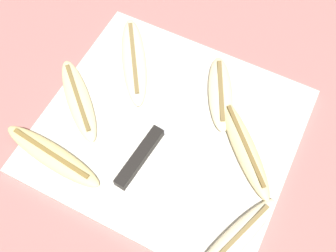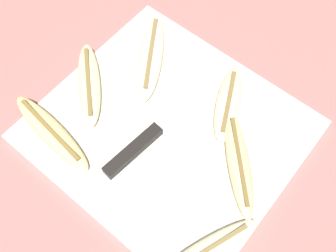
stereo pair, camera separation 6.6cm
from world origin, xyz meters
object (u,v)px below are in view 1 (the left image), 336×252
object	(u,v)px
banana_golden_short	(52,156)
banana_soft_right	(79,99)
banana_pale_long	(233,241)
knife	(146,148)
banana_cream_curved	(220,93)
banana_mellow_near	(244,148)
banana_bright_far	(134,60)

from	to	relation	value
banana_golden_short	banana_soft_right	distance (m)	0.11
banana_pale_long	banana_soft_right	size ratio (longest dim) A/B	1.17
knife	banana_golden_short	world-z (taller)	banana_golden_short
banana_pale_long	banana_cream_curved	bearing A→B (deg)	117.50
banana_pale_long	banana_golden_short	distance (m)	0.31
banana_pale_long	banana_golden_short	world-z (taller)	banana_golden_short
knife	banana_cream_curved	xyz separation A→B (m)	(0.07, 0.15, 0.00)
knife	banana_mellow_near	distance (m)	0.16
banana_mellow_near	banana_soft_right	bearing A→B (deg)	-171.50
banana_golden_short	banana_cream_curved	bearing A→B (deg)	49.89
knife	banana_pale_long	bearing A→B (deg)	-16.53
knife	banana_soft_right	bearing A→B (deg)	175.15
banana_bright_far	banana_pale_long	world-z (taller)	banana_bright_far
knife	banana_bright_far	size ratio (longest dim) A/B	1.29
banana_pale_long	knife	bearing A→B (deg)	157.81
banana_golden_short	banana_bright_far	bearing A→B (deg)	83.06
banana_golden_short	banana_soft_right	bearing A→B (deg)	100.29
knife	banana_bright_far	xyz separation A→B (m)	(-0.10, 0.14, 0.00)
banana_bright_far	banana_soft_right	world-z (taller)	banana_bright_far
knife	banana_pale_long	world-z (taller)	banana_pale_long
banana_mellow_near	knife	bearing A→B (deg)	-153.55
banana_mellow_near	banana_bright_far	bearing A→B (deg)	163.75
banana_pale_long	banana_golden_short	bearing A→B (deg)	-178.84
banana_bright_far	banana_soft_right	distance (m)	0.12
knife	banana_cream_curved	distance (m)	0.17
knife	banana_mellow_near	bearing A→B (deg)	32.11
knife	banana_soft_right	xyz separation A→B (m)	(-0.15, 0.03, 0.00)
banana_golden_short	banana_soft_right	world-z (taller)	banana_golden_short
banana_cream_curved	banana_pale_long	bearing A→B (deg)	-62.50
knife	banana_pale_long	distance (m)	0.20
knife	banana_cream_curved	size ratio (longest dim) A/B	1.55
banana_pale_long	banana_mellow_near	distance (m)	0.15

